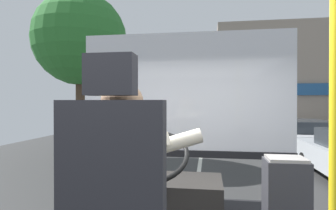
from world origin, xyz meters
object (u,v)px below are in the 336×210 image
object	(u,v)px
handrail_pole	(335,140)
parked_car_white	(303,135)
steering_console	(163,197)
bus_driver	(126,173)
parked_car_black	(272,126)

from	to	relation	value
handrail_pole	parked_car_white	bearing A→B (deg)	72.69
steering_console	bus_driver	bearing A→B (deg)	-90.00
steering_console	handrail_pole	world-z (taller)	handrail_pole
handrail_pole	parked_car_white	xyz separation A→B (m)	(3.23, 10.35, -1.14)
bus_driver	handrail_pole	distance (m)	0.99
steering_console	parked_car_black	world-z (taller)	steering_console
steering_console	parked_car_black	distance (m)	14.47
parked_car_white	bus_driver	bearing A→B (deg)	-112.21
parked_car_black	parked_car_white	bearing A→B (deg)	-88.30
bus_driver	parked_car_black	world-z (taller)	bus_driver
parked_car_white	parked_car_black	xyz separation A→B (m)	(-0.14, 4.77, -0.02)
steering_console	parked_car_white	bearing A→B (deg)	65.32
parked_car_white	handrail_pole	bearing A→B (deg)	-107.31
parked_car_black	handrail_pole	bearing A→B (deg)	-101.52
parked_car_black	steering_console	bearing A→B (deg)	-106.25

